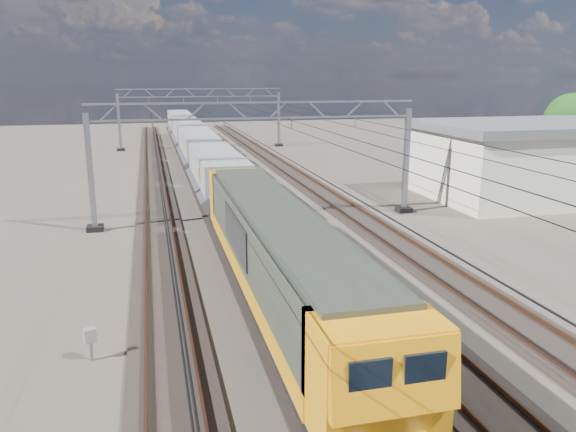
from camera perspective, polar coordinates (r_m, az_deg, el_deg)
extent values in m
plane|color=#2A2420|center=(30.34, -1.47, -2.31)|extent=(160.00, 160.00, 0.00)
cube|color=black|center=(29.68, -12.87, -2.92)|extent=(2.60, 140.00, 0.12)
cube|color=brown|center=(29.63, -14.28, -2.71)|extent=(0.08, 140.00, 0.16)
cube|color=brown|center=(29.64, -11.49, -2.54)|extent=(0.08, 140.00, 0.16)
cube|color=black|center=(29.97, -5.21, -2.45)|extent=(2.60, 140.00, 0.12)
cube|color=brown|center=(29.84, -6.58, -2.24)|extent=(0.08, 140.00, 0.16)
cube|color=brown|center=(30.04, -3.86, -2.07)|extent=(0.08, 140.00, 0.16)
cube|color=black|center=(30.79, 2.17, -1.95)|extent=(2.60, 140.00, 0.12)
cube|color=brown|center=(30.57, 0.88, -1.75)|extent=(0.08, 140.00, 0.16)
cube|color=brown|center=(30.95, 3.46, -1.57)|extent=(0.08, 140.00, 0.16)
cube|color=black|center=(32.10, 9.05, -1.45)|extent=(2.60, 140.00, 0.12)
cube|color=brown|center=(31.79, 7.87, -1.26)|extent=(0.08, 140.00, 0.16)
cube|color=brown|center=(32.34, 10.24, -1.09)|extent=(0.08, 140.00, 0.16)
cube|color=gray|center=(33.02, -19.43, 4.11)|extent=(0.30, 0.30, 6.60)
cube|color=gray|center=(36.43, 11.92, 5.48)|extent=(0.30, 0.30, 6.60)
cube|color=black|center=(33.66, -19.00, -1.17)|extent=(0.90, 0.90, 0.30)
cube|color=black|center=(37.01, 11.67, 0.65)|extent=(0.90, 0.90, 0.30)
cube|color=gray|center=(33.06, -3.07, 11.44)|extent=(19.30, 0.18, 0.12)
cube|color=gray|center=(33.12, -3.05, 9.89)|extent=(19.30, 0.18, 0.12)
cube|color=gray|center=(32.56, -17.80, 9.97)|extent=(1.03, 0.10, 0.94)
cube|color=gray|center=(32.50, -13.56, 10.24)|extent=(1.03, 0.10, 0.94)
cube|color=gray|center=(32.60, -9.32, 10.45)|extent=(1.03, 0.10, 0.94)
cube|color=gray|center=(32.88, -5.13, 10.61)|extent=(1.03, 0.10, 0.94)
cube|color=gray|center=(33.33, -1.02, 10.71)|extent=(1.03, 0.10, 0.94)
cube|color=gray|center=(33.94, 2.96, 10.75)|extent=(1.03, 0.10, 0.94)
cube|color=gray|center=(34.70, 6.79, 10.75)|extent=(1.03, 0.10, 0.94)
cube|color=gray|center=(35.60, 10.43, 10.70)|extent=(1.03, 0.10, 0.94)
cube|color=gray|center=(32.55, -13.60, 8.88)|extent=(0.06, 0.06, 0.65)
cube|color=gray|center=(32.82, -6.52, 9.21)|extent=(0.06, 0.06, 0.65)
cube|color=gray|center=(33.57, 0.36, 9.41)|extent=(0.06, 0.06, 0.65)
cube|color=gray|center=(34.77, 6.85, 9.47)|extent=(0.06, 0.06, 0.65)
cube|color=gray|center=(68.72, -16.78, 9.09)|extent=(0.30, 0.30, 6.60)
cube|color=gray|center=(70.42, -0.95, 9.78)|extent=(0.30, 0.30, 6.60)
cube|color=black|center=(69.03, -16.60, 6.49)|extent=(0.90, 0.90, 0.30)
cube|color=black|center=(70.72, -0.94, 7.23)|extent=(0.90, 0.90, 0.30)
cube|color=gray|center=(68.74, -8.89, 12.64)|extent=(19.30, 0.18, 0.12)
cube|color=gray|center=(68.76, -8.87, 11.89)|extent=(19.30, 0.18, 0.12)
cube|color=gray|center=(68.50, -15.97, 11.90)|extent=(1.03, 0.10, 0.94)
cube|color=gray|center=(68.47, -13.94, 12.02)|extent=(1.03, 0.10, 0.94)
cube|color=gray|center=(68.52, -11.91, 12.13)|extent=(1.03, 0.10, 0.94)
cube|color=gray|center=(68.65, -9.89, 12.23)|extent=(1.03, 0.10, 0.94)
cube|color=gray|center=(68.86, -7.87, 12.31)|extent=(1.03, 0.10, 0.94)
cube|color=gray|center=(69.16, -5.87, 12.37)|extent=(1.03, 0.10, 0.94)
cube|color=gray|center=(69.54, -3.89, 12.42)|extent=(1.03, 0.10, 0.94)
cube|color=gray|center=(69.99, -1.93, 12.45)|extent=(1.03, 0.10, 0.94)
cube|color=gray|center=(68.49, -13.96, 11.37)|extent=(0.06, 0.06, 0.65)
cube|color=gray|center=(68.62, -10.55, 11.55)|extent=(0.06, 0.06, 0.65)
cube|color=gray|center=(68.98, -7.17, 11.69)|extent=(0.06, 0.06, 0.65)
cube|color=gray|center=(69.57, -3.83, 11.78)|extent=(0.06, 0.06, 0.65)
cylinder|color=black|center=(36.56, -13.64, 8.89)|extent=(0.03, 140.00, 0.03)
cylinder|color=black|center=(36.53, -13.69, 9.67)|extent=(0.03, 140.00, 0.03)
cylinder|color=black|center=(36.81, -7.33, 9.20)|extent=(0.03, 140.00, 0.03)
cylinder|color=black|center=(36.77, -7.36, 9.97)|extent=(0.03, 140.00, 0.03)
cylinder|color=black|center=(37.48, -1.17, 9.39)|extent=(0.03, 140.00, 0.03)
cylinder|color=black|center=(37.44, -1.17, 10.15)|extent=(0.03, 140.00, 0.03)
cylinder|color=black|center=(38.55, 4.72, 9.48)|extent=(0.03, 140.00, 0.03)
cylinder|color=black|center=(38.52, 4.74, 10.22)|extent=(0.03, 140.00, 0.03)
cube|color=black|center=(15.13, 4.61, -17.00)|extent=(2.20, 3.60, 0.60)
cube|color=black|center=(26.77, -4.19, -2.91)|extent=(2.20, 3.60, 0.60)
cube|color=black|center=(20.61, -1.11, -7.03)|extent=(2.65, 20.00, 0.25)
cube|color=black|center=(20.75, -1.10, -8.01)|extent=(2.20, 4.50, 0.75)
cube|color=#293028|center=(20.14, -1.13, -3.26)|extent=(2.65, 17.00, 2.60)
cube|color=orange|center=(20.22, -4.85, -6.23)|extent=(0.04, 17.00, 0.60)
cube|color=orange|center=(20.78, 2.52, -5.63)|extent=(0.04, 17.00, 0.60)
cube|color=black|center=(20.75, -5.40, -1.79)|extent=(0.05, 5.00, 1.40)
cube|color=black|center=(21.29, 1.83, -1.32)|extent=(0.05, 5.00, 1.40)
cube|color=#293028|center=(19.78, -1.15, 0.53)|extent=(2.25, 18.00, 0.15)
cube|color=orange|center=(12.13, 8.81, -15.75)|extent=(2.65, 1.80, 2.60)
cube|color=orange|center=(11.13, 10.85, -15.80)|extent=(2.60, 0.46, 1.52)
cube|color=black|center=(10.80, 8.34, -16.06)|extent=(0.85, 0.08, 0.75)
cube|color=black|center=(11.22, 13.73, -15.10)|extent=(0.85, 0.08, 0.75)
cube|color=orange|center=(28.81, -5.14, 1.99)|extent=(2.65, 1.80, 2.60)
cube|color=orange|center=(29.63, -5.44, 3.30)|extent=(2.60, 0.46, 1.52)
cube|color=black|center=(29.64, -6.53, 3.48)|extent=(0.85, 0.08, 0.75)
cube|color=black|center=(29.79, -4.43, 3.58)|extent=(0.85, 0.08, 0.75)
cylinder|color=black|center=(30.17, -7.03, -0.24)|extent=(0.36, 0.50, 0.36)
cylinder|color=black|center=(30.41, -3.85, -0.05)|extent=(0.36, 0.50, 0.36)
cylinder|color=white|center=(29.96, -6.56, 0.86)|extent=(0.20, 0.08, 0.20)
cylinder|color=white|center=(30.13, -4.30, 0.98)|extent=(0.20, 0.08, 0.20)
cube|color=black|center=(33.17, -6.16, 0.33)|extent=(2.20, 2.60, 0.55)
cube|color=black|center=(41.91, -7.86, 3.16)|extent=(2.20, 2.60, 0.55)
cube|color=black|center=(37.45, -7.12, 2.45)|extent=(2.40, 13.00, 0.20)
cube|color=gray|center=(37.15, -7.21, 5.05)|extent=(2.80, 12.00, 1.80)
cube|color=#4C4D54|center=(37.27, -8.60, 3.08)|extent=(1.48, 12.00, 1.36)
cube|color=#4C4D54|center=(37.48, -5.70, 3.23)|extent=(1.48, 12.00, 1.36)
cube|color=orange|center=(34.05, -8.98, 4.34)|extent=(0.04, 1.20, 0.50)
cube|color=black|center=(47.01, -8.55, 4.32)|extent=(2.20, 2.60, 0.55)
cube|color=black|center=(55.87, -9.45, 5.81)|extent=(2.20, 2.60, 0.55)
cube|color=black|center=(51.38, -9.05, 5.53)|extent=(2.40, 13.00, 0.20)
cube|color=gray|center=(51.16, -9.13, 7.43)|extent=(2.80, 12.00, 1.80)
cube|color=#4C4D54|center=(51.24, -10.14, 5.99)|extent=(1.48, 12.00, 1.36)
cube|color=#4C4D54|center=(51.40, -8.01, 6.10)|extent=(1.48, 12.00, 1.36)
cube|color=orange|center=(48.07, -10.52, 7.08)|extent=(0.04, 1.20, 0.50)
cube|color=black|center=(61.01, -9.85, 6.48)|extent=(2.20, 2.60, 0.55)
cube|color=black|center=(69.93, -10.41, 7.40)|extent=(2.20, 2.60, 0.55)
cube|color=black|center=(65.42, -10.17, 7.28)|extent=(2.40, 13.00, 0.20)
cube|color=gray|center=(65.25, -10.23, 8.78)|extent=(2.80, 12.00, 1.80)
cube|color=#4C4D54|center=(65.32, -11.02, 7.65)|extent=(1.48, 12.00, 1.36)
cube|color=#4C4D54|center=(65.44, -9.35, 7.73)|extent=(1.48, 12.00, 1.36)
cube|color=orange|center=(62.18, -11.36, 8.57)|extent=(0.04, 1.20, 0.50)
cube|color=black|center=(75.09, -10.68, 7.83)|extent=(2.20, 2.60, 0.55)
cube|color=black|center=(84.03, -11.06, 8.45)|extent=(2.20, 2.60, 0.55)
cube|color=black|center=(79.52, -10.89, 8.42)|extent=(2.40, 13.00, 0.20)
cube|color=gray|center=(79.38, -10.95, 9.65)|extent=(2.80, 12.00, 1.80)
cube|color=#4C4D54|center=(79.43, -11.60, 8.72)|extent=(1.48, 12.00, 1.36)
cube|color=#4C4D54|center=(79.53, -10.21, 8.79)|extent=(1.48, 12.00, 1.36)
cube|color=orange|center=(76.32, -11.90, 9.52)|extent=(0.04, 1.20, 0.50)
cube|color=gray|center=(18.77, -19.34, -12.82)|extent=(0.10, 0.10, 0.62)
cube|color=#9B9EA3|center=(18.54, -19.48, -11.36)|extent=(0.41, 0.35, 0.44)
cube|color=silver|center=(44.95, 25.30, 4.85)|extent=(18.00, 10.00, 4.80)
cube|color=slate|center=(44.66, 25.67, 8.27)|extent=(18.60, 10.60, 0.60)
cylinder|color=#3C2F1B|center=(56.22, 26.53, 5.58)|extent=(0.70, 0.70, 3.39)
sphere|color=#153B10|center=(55.93, 26.87, 8.67)|extent=(4.75, 4.75, 4.75)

